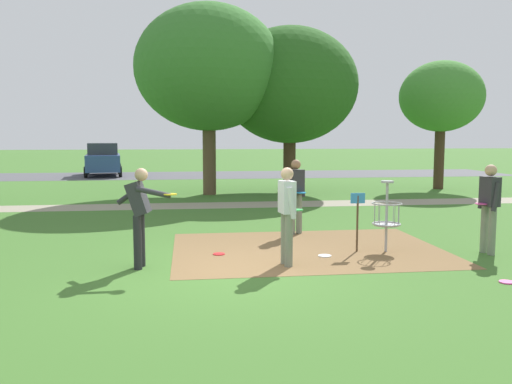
{
  "coord_description": "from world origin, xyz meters",
  "views": [
    {
      "loc": [
        -0.68,
        -8.53,
        2.25
      ],
      "look_at": [
        0.84,
        3.12,
        1.0
      ],
      "focal_mm": 37.19,
      "sensor_mm": 36.0,
      "label": 1
    }
  ],
  "objects_px": {
    "player_throwing": "(489,204)",
    "tree_near_right": "(208,68)",
    "player_waiting_left": "(140,211)",
    "frisbee_mid_grass": "(219,254)",
    "parked_car_leftmost": "(103,159)",
    "player_foreground_watching": "(296,192)",
    "disc_golf_basket": "(383,213)",
    "frisbee_by_tee": "(507,282)",
    "tree_mid_center": "(290,86)",
    "tree_near_left": "(441,97)",
    "frisbee_near_basket": "(325,256)",
    "player_waiting_right": "(287,210)"
  },
  "relations": [
    {
      "from": "tree_near_left",
      "to": "player_foreground_watching",
      "type": "bearing_deg",
      "value": -130.77
    },
    {
      "from": "player_foreground_watching",
      "to": "frisbee_mid_grass",
      "type": "bearing_deg",
      "value": -134.56
    },
    {
      "from": "player_waiting_left",
      "to": "tree_mid_center",
      "type": "distance_m",
      "value": 13.3
    },
    {
      "from": "disc_golf_basket",
      "to": "player_throwing",
      "type": "height_order",
      "value": "player_throwing"
    },
    {
      "from": "frisbee_by_tee",
      "to": "tree_mid_center",
      "type": "xyz_separation_m",
      "value": [
        -0.76,
        13.61,
        4.21
      ]
    },
    {
      "from": "disc_golf_basket",
      "to": "parked_car_leftmost",
      "type": "bearing_deg",
      "value": 111.92
    },
    {
      "from": "tree_near_left",
      "to": "tree_near_right",
      "type": "relative_size",
      "value": 0.75
    },
    {
      "from": "disc_golf_basket",
      "to": "parked_car_leftmost",
      "type": "xyz_separation_m",
      "value": [
        -8.44,
        20.97,
        0.17
      ]
    },
    {
      "from": "tree_near_right",
      "to": "tree_mid_center",
      "type": "bearing_deg",
      "value": 11.5
    },
    {
      "from": "tree_near_right",
      "to": "parked_car_leftmost",
      "type": "xyz_separation_m",
      "value": [
        -5.53,
        10.37,
        -3.85
      ]
    },
    {
      "from": "frisbee_near_basket",
      "to": "frisbee_by_tee",
      "type": "distance_m",
      "value": 3.13
    },
    {
      "from": "player_waiting_left",
      "to": "tree_near_left",
      "type": "distance_m",
      "value": 16.93
    },
    {
      "from": "frisbee_mid_grass",
      "to": "tree_mid_center",
      "type": "distance_m",
      "value": 12.38
    },
    {
      "from": "frisbee_mid_grass",
      "to": "tree_near_left",
      "type": "relative_size",
      "value": 0.04
    },
    {
      "from": "player_throwing",
      "to": "player_waiting_left",
      "type": "bearing_deg",
      "value": -177.73
    },
    {
      "from": "tree_mid_center",
      "to": "parked_car_leftmost",
      "type": "height_order",
      "value": "tree_mid_center"
    },
    {
      "from": "player_foreground_watching",
      "to": "frisbee_near_basket",
      "type": "distance_m",
      "value": 2.5
    },
    {
      "from": "player_foreground_watching",
      "to": "player_waiting_left",
      "type": "bearing_deg",
      "value": -139.98
    },
    {
      "from": "frisbee_near_basket",
      "to": "parked_car_leftmost",
      "type": "xyz_separation_m",
      "value": [
        -7.22,
        21.21,
        0.91
      ]
    },
    {
      "from": "player_throwing",
      "to": "tree_near_right",
      "type": "height_order",
      "value": "tree_near_right"
    },
    {
      "from": "player_foreground_watching",
      "to": "parked_car_leftmost",
      "type": "bearing_deg",
      "value": 110.69
    },
    {
      "from": "frisbee_by_tee",
      "to": "parked_car_leftmost",
      "type": "relative_size",
      "value": 0.05
    },
    {
      "from": "player_waiting_left",
      "to": "tree_mid_center",
      "type": "xyz_separation_m",
      "value": [
        4.91,
        11.94,
        3.24
      ]
    },
    {
      "from": "tree_near_left",
      "to": "parked_car_leftmost",
      "type": "height_order",
      "value": "tree_near_left"
    },
    {
      "from": "player_waiting_left",
      "to": "frisbee_mid_grass",
      "type": "height_order",
      "value": "player_waiting_left"
    },
    {
      "from": "disc_golf_basket",
      "to": "parked_car_leftmost",
      "type": "relative_size",
      "value": 0.32
    },
    {
      "from": "player_waiting_right",
      "to": "parked_car_leftmost",
      "type": "relative_size",
      "value": 0.39
    },
    {
      "from": "player_waiting_right",
      "to": "tree_mid_center",
      "type": "bearing_deg",
      "value": 78.78
    },
    {
      "from": "frisbee_by_tee",
      "to": "frisbee_mid_grass",
      "type": "xyz_separation_m",
      "value": [
        -4.28,
        2.51,
        0.0
      ]
    },
    {
      "from": "player_waiting_left",
      "to": "frisbee_by_tee",
      "type": "height_order",
      "value": "player_waiting_left"
    },
    {
      "from": "player_foreground_watching",
      "to": "frisbee_by_tee",
      "type": "height_order",
      "value": "player_foreground_watching"
    },
    {
      "from": "disc_golf_basket",
      "to": "frisbee_mid_grass",
      "type": "height_order",
      "value": "disc_golf_basket"
    },
    {
      "from": "player_throwing",
      "to": "tree_mid_center",
      "type": "height_order",
      "value": "tree_mid_center"
    },
    {
      "from": "player_throwing",
      "to": "frisbee_by_tee",
      "type": "bearing_deg",
      "value": -113.23
    },
    {
      "from": "frisbee_by_tee",
      "to": "frisbee_mid_grass",
      "type": "distance_m",
      "value": 4.96
    },
    {
      "from": "frisbee_near_basket",
      "to": "tree_mid_center",
      "type": "height_order",
      "value": "tree_mid_center"
    },
    {
      "from": "player_waiting_left",
      "to": "parked_car_leftmost",
      "type": "height_order",
      "value": "parked_car_leftmost"
    },
    {
      "from": "tree_near_left",
      "to": "tree_near_right",
      "type": "distance_m",
      "value": 9.83
    },
    {
      "from": "frisbee_mid_grass",
      "to": "parked_car_leftmost",
      "type": "relative_size",
      "value": 0.05
    },
    {
      "from": "player_foreground_watching",
      "to": "frisbee_near_basket",
      "type": "bearing_deg",
      "value": -88.0
    },
    {
      "from": "disc_golf_basket",
      "to": "player_waiting_right",
      "type": "height_order",
      "value": "player_waiting_right"
    },
    {
      "from": "player_foreground_watching",
      "to": "tree_near_left",
      "type": "relative_size",
      "value": 0.32
    },
    {
      "from": "player_foreground_watching",
      "to": "frisbee_mid_grass",
      "type": "relative_size",
      "value": 7.52
    },
    {
      "from": "player_waiting_left",
      "to": "parked_car_leftmost",
      "type": "bearing_deg",
      "value": 100.15
    },
    {
      "from": "disc_golf_basket",
      "to": "player_waiting_left",
      "type": "relative_size",
      "value": 0.81
    },
    {
      "from": "disc_golf_basket",
      "to": "player_foreground_watching",
      "type": "xyz_separation_m",
      "value": [
        -1.3,
        2.07,
        0.21
      ]
    },
    {
      "from": "player_throwing",
      "to": "player_waiting_left",
      "type": "height_order",
      "value": "same"
    },
    {
      "from": "player_throwing",
      "to": "player_waiting_right",
      "type": "distance_m",
      "value": 4.0
    },
    {
      "from": "player_waiting_left",
      "to": "tree_near_right",
      "type": "bearing_deg",
      "value": 81.62
    },
    {
      "from": "frisbee_mid_grass",
      "to": "tree_near_right",
      "type": "bearing_deg",
      "value": 88.5
    }
  ]
}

